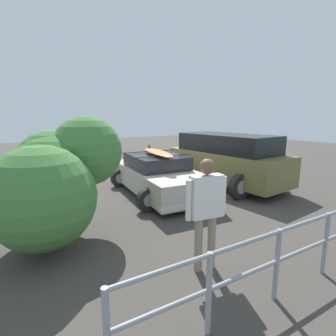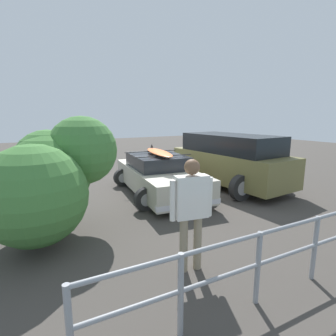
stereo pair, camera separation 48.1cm
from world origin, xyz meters
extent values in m
cube|color=#423D38|center=(0.00, 0.00, -0.01)|extent=(44.00, 44.00, 0.02)
cube|color=#B7B29E|center=(0.52, 0.11, 0.51)|extent=(2.30, 4.61, 0.67)
cube|color=#23262B|center=(0.50, -0.06, 1.05)|extent=(1.81, 2.30, 0.42)
cube|color=silver|center=(0.78, 2.27, 0.29)|extent=(1.82, 0.31, 0.14)
cube|color=silver|center=(0.27, -2.04, 0.29)|extent=(1.82, 0.31, 0.14)
cylinder|color=black|center=(-0.22, 1.59, 0.31)|extent=(0.62, 0.18, 0.62)
cylinder|color=#99999E|center=(-0.22, 1.59, 0.31)|extent=(0.34, 0.19, 0.34)
cylinder|color=black|center=(1.59, 1.37, 0.31)|extent=(0.62, 0.18, 0.62)
cylinder|color=#99999E|center=(1.59, 1.37, 0.31)|extent=(0.34, 0.19, 0.34)
cylinder|color=black|center=(-0.54, -1.14, 0.31)|extent=(0.62, 0.18, 0.62)
cylinder|color=#99999E|center=(-0.54, -1.14, 0.31)|extent=(0.34, 0.19, 0.34)
cylinder|color=black|center=(1.27, -1.36, 0.31)|extent=(0.62, 0.18, 0.62)
cylinder|color=#99999E|center=(1.27, -1.36, 0.31)|extent=(0.34, 0.19, 0.34)
cylinder|color=black|center=(0.57, 0.52, 1.30)|extent=(1.87, 0.25, 0.03)
cylinder|color=black|center=(0.43, -0.64, 1.30)|extent=(1.87, 0.25, 0.03)
ellipsoid|color=orange|center=(0.50, 0.09, 1.36)|extent=(0.95, 2.32, 0.09)
cone|color=black|center=(0.33, -0.80, 1.48)|extent=(0.10, 0.10, 0.14)
cube|color=brown|center=(-2.10, 0.57, 0.75)|extent=(2.06, 4.60, 0.99)
cube|color=black|center=(-2.10, 0.57, 1.56)|extent=(1.86, 3.60, 0.63)
cylinder|color=black|center=(-1.95, -1.77, 0.85)|extent=(0.71, 0.22, 0.70)
cylinder|color=black|center=(-3.09, 1.86, 0.39)|extent=(0.78, 0.22, 0.78)
cylinder|color=#99999E|center=(-3.09, 1.86, 0.39)|extent=(0.43, 0.23, 0.43)
cylinder|color=black|center=(-1.27, 1.98, 0.39)|extent=(0.78, 0.22, 0.78)
cylinder|color=#99999E|center=(-1.27, 1.98, 0.39)|extent=(0.43, 0.23, 0.43)
cylinder|color=black|center=(-2.93, -0.83, 0.39)|extent=(0.78, 0.22, 0.78)
cylinder|color=#99999E|center=(-2.93, -0.83, 0.39)|extent=(0.43, 0.23, 0.43)
cylinder|color=black|center=(-1.10, -0.72, 0.39)|extent=(0.78, 0.22, 0.78)
cylinder|color=#99999E|center=(-1.10, -0.72, 0.39)|extent=(0.43, 0.23, 0.43)
cylinder|color=gray|center=(1.98, 4.30, 0.46)|extent=(0.13, 0.13, 0.91)
cylinder|color=gray|center=(2.22, 4.26, 0.46)|extent=(0.13, 0.13, 0.91)
cube|color=silver|center=(2.10, 4.28, 1.25)|extent=(0.56, 0.30, 0.68)
sphere|color=brown|center=(2.10, 4.28, 1.73)|extent=(0.25, 0.25, 0.25)
cylinder|color=silver|center=(1.79, 4.34, 1.22)|extent=(0.09, 0.09, 0.65)
cylinder|color=silver|center=(2.41, 4.22, 1.22)|extent=(0.09, 0.09, 0.65)
cylinder|color=gray|center=(0.59, 5.42, 0.51)|extent=(0.07, 0.07, 1.03)
cylinder|color=gray|center=(1.77, 5.37, 0.51)|extent=(0.07, 0.07, 1.03)
cylinder|color=gray|center=(2.95, 5.32, 0.51)|extent=(0.07, 0.07, 1.03)
cylinder|color=gray|center=(4.13, 5.28, 0.51)|extent=(0.07, 0.07, 1.03)
cylinder|color=gray|center=(0.59, 5.42, 1.00)|extent=(7.08, 0.33, 0.06)
cylinder|color=gray|center=(0.59, 5.42, 0.56)|extent=(7.08, 0.33, 0.06)
cylinder|color=#4C3828|center=(3.96, 1.65, 0.25)|extent=(0.35, 0.35, 0.51)
sphere|color=#427A38|center=(3.87, 1.41, 1.50)|extent=(1.45, 1.45, 1.45)
sphere|color=#427A38|center=(4.22, 2.35, 1.07)|extent=(1.90, 1.90, 1.90)
sphere|color=#427A38|center=(3.19, 1.61, 1.76)|extent=(1.51, 1.51, 1.51)
sphere|color=#427A38|center=(3.88, 1.58, 1.29)|extent=(1.70, 1.70, 1.70)
camera|label=1|loc=(4.77, 7.29, 2.49)|focal=28.00mm
camera|label=2|loc=(4.35, 7.54, 2.49)|focal=28.00mm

